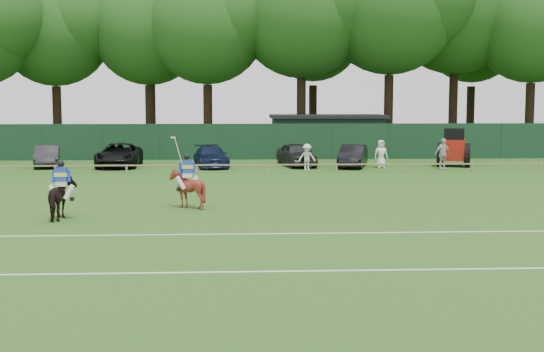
{
  "coord_description": "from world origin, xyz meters",
  "views": [
    {
      "loc": [
        -0.87,
        -23.43,
        4.22
      ],
      "look_at": [
        0.5,
        3.0,
        1.4
      ],
      "focal_mm": 48.0,
      "sensor_mm": 36.0,
      "label": 1
    }
  ],
  "objects": [
    {
      "name": "pitch_lines",
      "position": [
        0.0,
        -3.5,
        0.01
      ],
      "size": [
        60.0,
        5.1,
        0.01
      ],
      "color": "silver",
      "rests_on": "ground"
    },
    {
      "name": "suv_black",
      "position": [
        -8.03,
        21.96,
        0.74
      ],
      "size": [
        2.49,
        5.32,
        1.47
      ],
      "primitive_type": "imported",
      "rotation": [
        0.0,
        0.0,
        0.01
      ],
      "color": "black",
      "rests_on": "ground"
    },
    {
      "name": "estate_black",
      "position": [
        6.43,
        20.97,
        0.69
      ],
      "size": [
        2.56,
        4.45,
        1.39
      ],
      "primitive_type": "imported",
      "rotation": [
        0.0,
        0.0,
        -0.28
      ],
      "color": "black",
      "rests_on": "ground"
    },
    {
      "name": "rider_dark",
      "position": [
        -6.92,
        2.11,
        1.43
      ],
      "size": [
        0.94,
        0.39,
        1.41
      ],
      "rotation": [
        0.0,
        0.0,
        3.19
      ],
      "color": "silver",
      "rests_on": "ground"
    },
    {
      "name": "tractor",
      "position": [
        12.89,
        21.35,
        1.13
      ],
      "size": [
        2.71,
        3.3,
        2.39
      ],
      "rotation": [
        0.0,
        0.0,
        -0.33
      ],
      "color": "#9D1A0E",
      "rests_on": "ground"
    },
    {
      "name": "hatch_grey",
      "position": [
        3.01,
        21.82,
        0.74
      ],
      "size": [
        2.6,
        4.62,
        1.48
      ],
      "primitive_type": "imported",
      "rotation": [
        0.0,
        0.0,
        0.21
      ],
      "color": "#2C2C2E",
      "rests_on": "ground"
    },
    {
      "name": "pitch_rail",
      "position": [
        0.0,
        18.0,
        0.45
      ],
      "size": [
        62.1,
        0.1,
        0.5
      ],
      "color": "#997F5B",
      "rests_on": "ground"
    },
    {
      "name": "perimeter_fence",
      "position": [
        0.0,
        27.0,
        1.25
      ],
      "size": [
        92.08,
        0.08,
        2.5
      ],
      "color": "#14351E",
      "rests_on": "ground"
    },
    {
      "name": "spectator_right",
      "position": [
        8.08,
        20.4,
        0.86
      ],
      "size": [
        0.89,
        0.63,
        1.71
      ],
      "primitive_type": "imported",
      "rotation": [
        0.0,
        0.0,
        0.11
      ],
      "color": "white",
      "rests_on": "ground"
    },
    {
      "name": "utility_shed",
      "position": [
        6.0,
        30.0,
        1.54
      ],
      "size": [
        8.4,
        4.4,
        3.04
      ],
      "color": "#14331E",
      "rests_on": "ground"
    },
    {
      "name": "horse_dark",
      "position": [
        -6.92,
        2.12,
        0.74
      ],
      "size": [
        0.89,
        1.8,
        1.49
      ],
      "primitive_type": "imported",
      "rotation": [
        0.0,
        0.0,
        3.19
      ],
      "color": "black",
      "rests_on": "ground"
    },
    {
      "name": "tree_row",
      "position": [
        2.0,
        35.0,
        0.0
      ],
      "size": [
        96.0,
        12.0,
        21.0
      ],
      "primitive_type": null,
      "color": "#26561C",
      "rests_on": "ground"
    },
    {
      "name": "spectator_mid",
      "position": [
        11.54,
        19.18,
        0.94
      ],
      "size": [
        1.19,
        0.83,
        1.87
      ],
      "primitive_type": "imported",
      "rotation": [
        0.0,
        0.0,
        0.38
      ],
      "color": "beige",
      "rests_on": "ground"
    },
    {
      "name": "sedan_navy",
      "position": [
        -2.32,
        21.48,
        0.66
      ],
      "size": [
        2.55,
        4.76,
        1.31
      ],
      "primitive_type": "imported",
      "rotation": [
        0.0,
        0.0,
        0.16
      ],
      "color": "#121B3A",
      "rests_on": "ground"
    },
    {
      "name": "horse_chestnut",
      "position": [
        -2.7,
        4.57,
        0.76
      ],
      "size": [
        1.49,
        1.61,
        1.52
      ],
      "primitive_type": "imported",
      "rotation": [
        0.0,
        0.0,
        3.36
      ],
      "color": "maroon",
      "rests_on": "ground"
    },
    {
      "name": "sedan_grey",
      "position": [
        -12.47,
        22.09,
        0.68
      ],
      "size": [
        2.22,
        4.31,
        1.35
      ],
      "primitive_type": "imported",
      "rotation": [
        0.0,
        0.0,
        0.2
      ],
      "color": "#2A2A2C",
      "rests_on": "ground"
    },
    {
      "name": "spectator_left",
      "position": [
        3.43,
        19.39,
        0.77
      ],
      "size": [
        1.0,
        0.58,
        1.55
      ],
      "primitive_type": "imported",
      "rotation": [
        0.0,
        0.0,
        -0.0
      ],
      "color": "silver",
      "rests_on": "ground"
    },
    {
      "name": "rider_chestnut",
      "position": [
        -2.7,
        4.55,
        1.47
      ],
      "size": [
        0.97,
        0.52,
        2.05
      ],
      "rotation": [
        0.0,
        0.0,
        3.36
      ],
      "color": "silver",
      "rests_on": "ground"
    },
    {
      "name": "ground",
      "position": [
        0.0,
        0.0,
        0.0
      ],
      "size": [
        160.0,
        160.0,
        0.0
      ],
      "primitive_type": "plane",
      "color": "#1E4C14",
      "rests_on": "ground"
    }
  ]
}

